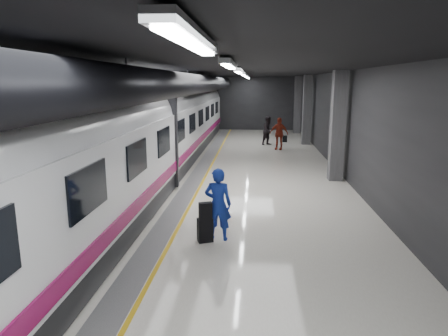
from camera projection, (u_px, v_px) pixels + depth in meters
name	position (u px, v px, depth m)	size (l,w,h in m)	color
ground	(223.00, 190.00, 15.23)	(40.00, 40.00, 0.00)	silver
platform_hall	(218.00, 95.00, 15.44)	(10.02, 40.02, 4.51)	black
train	(138.00, 135.00, 15.04)	(3.05, 38.00, 4.05)	black
traveler_main	(218.00, 204.00, 10.24)	(0.70, 0.46, 1.91)	#1623AB
suitcase_main	(205.00, 230.00, 10.23)	(0.38, 0.24, 0.62)	black
shoulder_bag	(205.00, 211.00, 10.09)	(0.32, 0.17, 0.43)	black
traveler_far_a	(268.00, 131.00, 26.03)	(0.91, 0.71, 1.88)	black
traveler_far_b	(279.00, 134.00, 24.21)	(1.15, 0.48, 1.96)	maroon
suitcase_far	(285.00, 139.00, 27.39)	(0.31, 0.20, 0.45)	black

